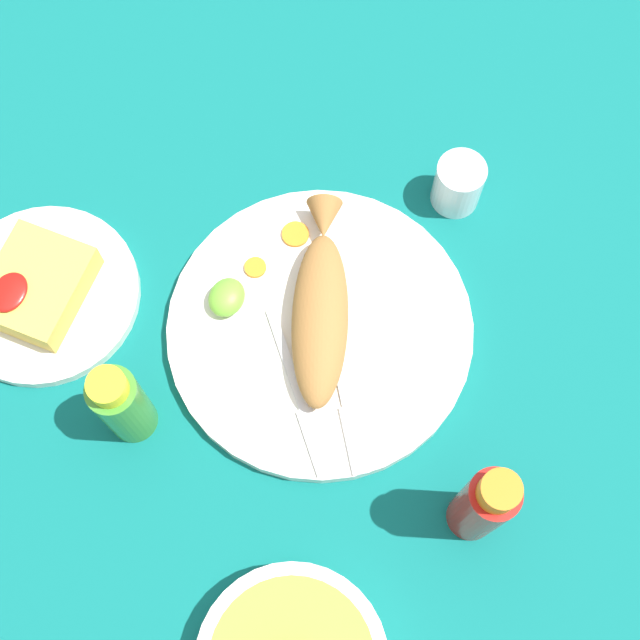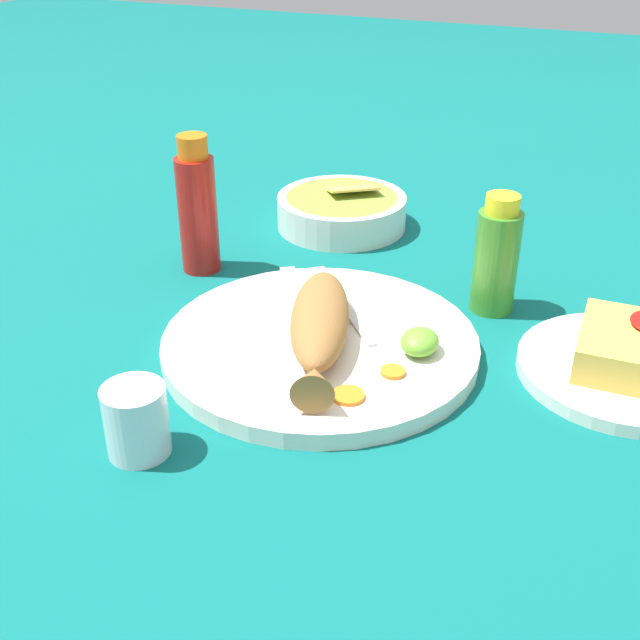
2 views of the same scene
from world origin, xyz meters
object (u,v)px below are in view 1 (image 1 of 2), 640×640
Objects in this scene: fried_fish at (320,307)px; hot_sauce_bottle_green at (122,404)px; main_plate at (320,329)px; fork_far at (301,401)px; side_plate_fries at (44,294)px; fork_near at (345,398)px; salt_cup at (458,186)px; hot_sauce_bottle_red at (483,505)px.

fried_fish is 0.22m from hot_sauce_bottle_green.
fork_far is at bearing 8.39° from main_plate.
side_plate_fries is at bearing -76.17° from main_plate.
fork_far is (0.02, -0.04, 0.00)m from fork_near.
hot_sauce_bottle_green reaches higher than fried_fish.
salt_cup is (-0.19, 0.09, -0.01)m from fried_fish.
salt_cup is (-0.37, 0.23, -0.04)m from hot_sauce_bottle_green.
fork_near is 0.27m from salt_cup.
fork_far is 0.31m from side_plate_fries.
hot_sauce_bottle_green is at bearing -31.51° from salt_cup.
fork_near is 0.79× the size of side_plate_fries.
fried_fish is at bearing -24.01° from salt_cup.
fried_fish is 0.10m from fork_far.
side_plate_fries is at bearing -53.34° from salt_cup.
fork_near is at bearing 116.26° from hot_sauce_bottle_green.
hot_sauce_bottle_green is at bearing 59.44° from side_plate_fries.
hot_sauce_bottle_green is at bearing -58.21° from fried_fish.
salt_cup reaches higher than fork_near.
hot_sauce_bottle_green reaches higher than main_plate.
salt_cup reaches higher than main_plate.
fork_near is 0.35m from side_plate_fries.
hot_sauce_bottle_red is 0.51m from side_plate_fries.
salt_cup is at bearing 126.66° from side_plate_fries.
fork_near is at bearing 39.77° from main_plate.
hot_sauce_bottle_red is (0.06, 0.16, 0.06)m from fork_near.
side_plate_fries is (0.28, -0.37, -0.02)m from salt_cup.
hot_sauce_bottle_green reaches higher than side_plate_fries.
main_plate is 0.30m from side_plate_fries.
fork_far is at bearing -9.60° from fried_fish.
fork_near is 1.20× the size of hot_sauce_bottle_green.
hot_sauce_bottle_red is 0.36m from salt_cup.
fried_fish is 0.26m from hot_sauce_bottle_red.
fried_fish is at bearing 141.31° from hot_sauce_bottle_green.
hot_sauce_bottle_red reaches higher than fork_far.
fork_far is 2.36× the size of salt_cup.
salt_cup is (-0.29, 0.07, 0.01)m from fork_far.
hot_sauce_bottle_red is 1.25× the size of hot_sauce_bottle_green.
hot_sauce_bottle_green is 0.18m from side_plate_fries.
fork_near is 2.55× the size of salt_cup.
fried_fish is 1.56× the size of fork_far.
main_plate is at bearing -173.19° from fork_near.
hot_sauce_bottle_red reaches higher than salt_cup.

